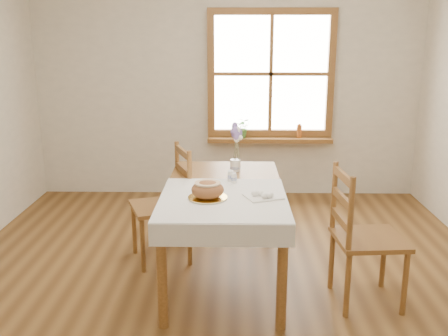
{
  "coord_description": "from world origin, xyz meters",
  "views": [
    {
      "loc": [
        0.07,
        -3.38,
        1.88
      ],
      "look_at": [
        0.0,
        0.3,
        0.9
      ],
      "focal_mm": 40.0,
      "sensor_mm": 36.0,
      "label": 1
    }
  ],
  "objects_px": {
    "bread_plate": "(208,198)",
    "flower_vase": "(235,166)",
    "chair_left": "(160,205)",
    "dining_table": "(224,197)",
    "chair_right": "(369,237)"
  },
  "relations": [
    {
      "from": "chair_left",
      "to": "flower_vase",
      "type": "xyz_separation_m",
      "value": [
        0.63,
        0.13,
        0.31
      ]
    },
    {
      "from": "flower_vase",
      "to": "chair_left",
      "type": "bearing_deg",
      "value": -168.24
    },
    {
      "from": "chair_left",
      "to": "bread_plate",
      "type": "relative_size",
      "value": 3.66
    },
    {
      "from": "dining_table",
      "to": "bread_plate",
      "type": "height_order",
      "value": "bread_plate"
    },
    {
      "from": "bread_plate",
      "to": "flower_vase",
      "type": "height_order",
      "value": "flower_vase"
    },
    {
      "from": "bread_plate",
      "to": "flower_vase",
      "type": "relative_size",
      "value": 2.73
    },
    {
      "from": "dining_table",
      "to": "flower_vase",
      "type": "relative_size",
      "value": 16.19
    },
    {
      "from": "chair_right",
      "to": "bread_plate",
      "type": "bearing_deg",
      "value": 82.89
    },
    {
      "from": "bread_plate",
      "to": "flower_vase",
      "type": "bearing_deg",
      "value": 75.5
    },
    {
      "from": "chair_left",
      "to": "chair_right",
      "type": "xyz_separation_m",
      "value": [
        1.58,
        -0.68,
        0.01
      ]
    },
    {
      "from": "chair_right",
      "to": "flower_vase",
      "type": "height_order",
      "value": "chair_right"
    },
    {
      "from": "dining_table",
      "to": "flower_vase",
      "type": "bearing_deg",
      "value": 78.65
    },
    {
      "from": "dining_table",
      "to": "chair_right",
      "type": "distance_m",
      "value": 1.11
    },
    {
      "from": "chair_left",
      "to": "chair_right",
      "type": "height_order",
      "value": "chair_right"
    },
    {
      "from": "chair_left",
      "to": "flower_vase",
      "type": "bearing_deg",
      "value": 80.72
    }
  ]
}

